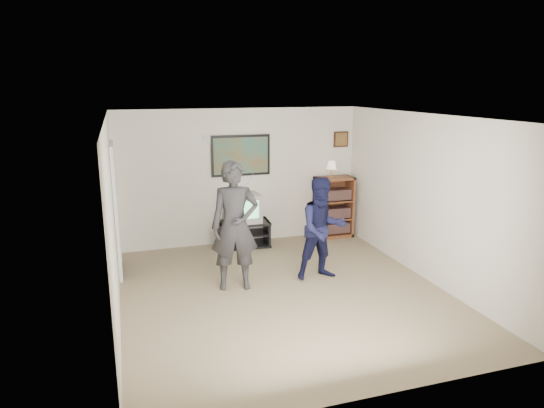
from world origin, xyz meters
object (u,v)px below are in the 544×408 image
person_short (322,229)px  crt_television (243,208)px  bookshelf (333,207)px  person_tall (235,226)px  media_stand (244,234)px

person_short → crt_television: bearing=113.3°
bookshelf → person_short: 2.17m
bookshelf → person_short: bearing=-119.0°
bookshelf → person_tall: person_tall is taller
bookshelf → person_tall: bearing=-142.3°
bookshelf → person_short: size_ratio=0.75×
person_tall → bookshelf: bearing=46.7°
media_stand → crt_television: bearing=-176.1°
media_stand → person_tall: bearing=-104.0°
media_stand → person_short: 2.07m
crt_television → person_short: bearing=-69.3°
person_tall → person_short: (1.35, -0.04, -0.15)m
person_short → media_stand: bearing=112.8°
crt_television → media_stand: bearing=-2.3°
media_stand → bookshelf: bearing=5.5°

